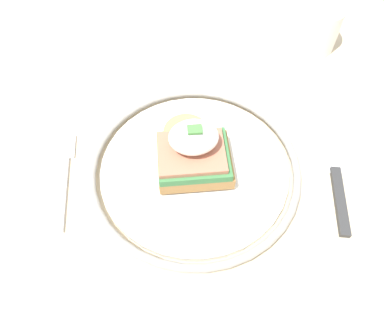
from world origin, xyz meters
TOP-DOWN VIEW (x-y plane):
  - dining_table at (0.00, 0.00)m, footprint 0.84×0.76m
  - plate at (0.03, 0.06)m, footprint 0.26×0.26m
  - sandwich at (0.02, 0.06)m, footprint 0.09×0.12m
  - fork at (-0.14, 0.07)m, footprint 0.02×0.14m
  - knife at (0.20, 0.04)m, footprint 0.05×0.20m
  - cup at (0.23, 0.28)m, footprint 0.07×0.07m

SIDE VIEW (x-z plane):
  - dining_table at x=0.00m, z-range 0.23..0.96m
  - fork at x=-0.14m, z-range 0.72..0.73m
  - knife at x=0.20m, z-range 0.72..0.73m
  - plate at x=0.03m, z-range 0.72..0.74m
  - cup at x=0.23m, z-range 0.72..0.79m
  - sandwich at x=0.02m, z-range 0.73..0.80m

